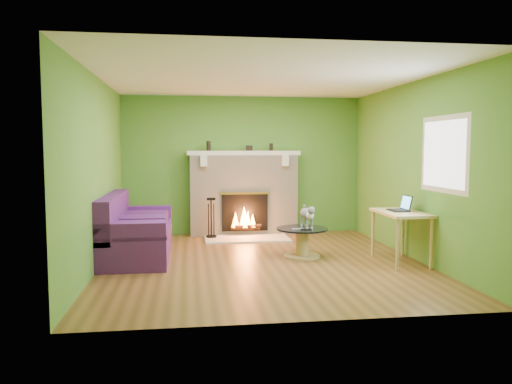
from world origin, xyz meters
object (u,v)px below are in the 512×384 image
coffee_table (302,240)px  cat (307,216)px  desk (401,218)px  sofa (133,233)px

coffee_table → cat: size_ratio=1.38×
coffee_table → cat: (0.08, 0.05, 0.36)m
coffee_table → desk: bearing=-23.4°
coffee_table → cat: 0.37m
desk → cat: (-1.22, 0.61, -0.03)m
sofa → desk: bearing=-13.4°
coffee_table → cat: cat is taller
coffee_table → desk: (1.30, -0.56, 0.39)m
desk → cat: bearing=153.3°
cat → coffee_table: bearing=-152.6°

